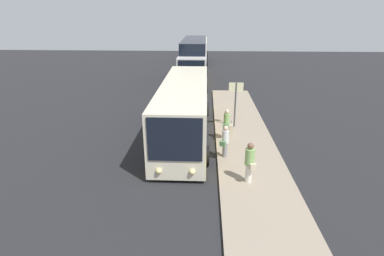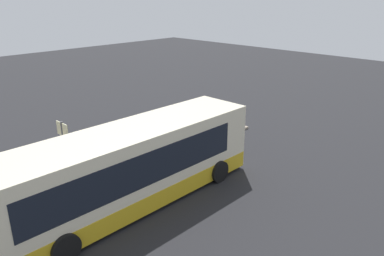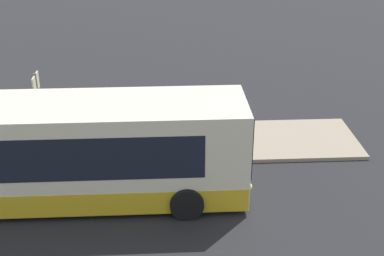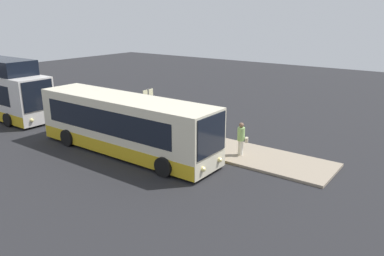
# 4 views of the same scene
# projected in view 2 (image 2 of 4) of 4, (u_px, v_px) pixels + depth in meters

# --- Properties ---
(ground) EXTENTS (80.00, 80.00, 0.00)m
(ground) POSITION_uv_depth(u_px,v_px,m) (129.00, 202.00, 14.51)
(ground) COLOR #232326
(platform) EXTENTS (20.00, 3.10, 0.13)m
(platform) POSITION_uv_depth(u_px,v_px,m) (86.00, 174.00, 16.55)
(platform) COLOR gray
(platform) RESTS_ON ground
(bus_lead) EXTENTS (11.06, 2.76, 3.00)m
(bus_lead) POSITION_uv_depth(u_px,v_px,m) (129.00, 169.00, 13.86)
(bus_lead) COLOR beige
(bus_lead) RESTS_ON ground
(passenger_boarding) EXTENTS (0.58, 0.51, 1.58)m
(passenger_boarding) POSITION_uv_depth(u_px,v_px,m) (156.00, 143.00, 17.54)
(passenger_boarding) COLOR gray
(passenger_boarding) RESTS_ON platform
(passenger_waiting) EXTENTS (0.63, 0.51, 1.73)m
(passenger_waiting) POSITION_uv_depth(u_px,v_px,m) (178.00, 126.00, 19.58)
(passenger_waiting) COLOR silver
(passenger_waiting) RESTS_ON platform
(passenger_with_bags) EXTENTS (0.56, 0.42, 1.67)m
(passenger_with_bags) POSITION_uv_depth(u_px,v_px,m) (113.00, 155.00, 16.14)
(passenger_with_bags) COLOR gray
(passenger_with_bags) RESTS_ON platform
(suitcase) EXTENTS (0.48, 0.21, 0.86)m
(suitcase) POSITION_uv_depth(u_px,v_px,m) (100.00, 169.00, 16.17)
(suitcase) COLOR beige
(suitcase) RESTS_ON platform
(sign_post) EXTENTS (0.10, 0.84, 2.75)m
(sign_post) POSITION_uv_depth(u_px,v_px,m) (64.00, 144.00, 14.98)
(sign_post) COLOR #4C4C51
(sign_post) RESTS_ON platform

